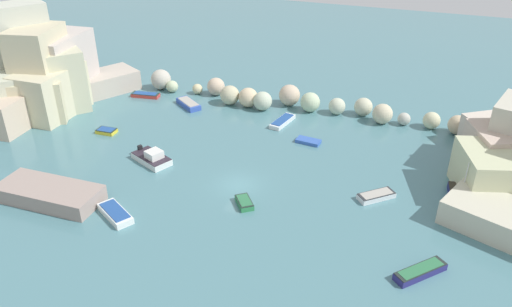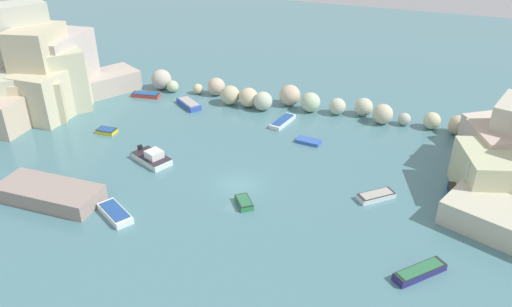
{
  "view_description": "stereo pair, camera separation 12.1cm",
  "coord_description": "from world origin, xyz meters",
  "px_view_note": "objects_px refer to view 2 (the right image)",
  "views": [
    {
      "loc": [
        16.1,
        -38.15,
        26.45
      ],
      "look_at": [
        0.0,
        4.82,
        1.0
      ],
      "focal_mm": 35.43,
      "sensor_mm": 36.0,
      "label": 1
    },
    {
      "loc": [
        16.21,
        -38.11,
        26.45
      ],
      "look_at": [
        0.0,
        4.82,
        1.0
      ],
      "focal_mm": 35.43,
      "sensor_mm": 36.0,
      "label": 2
    }
  ],
  "objects_px": {
    "moored_boat_6": "(152,158)",
    "moored_boat_9": "(283,121)",
    "moored_boat_10": "(146,95)",
    "moored_boat_1": "(461,199)",
    "moored_boat_8": "(115,213)",
    "moored_boat_7": "(189,104)",
    "moored_boat_2": "(244,202)",
    "stone_dock": "(49,193)",
    "moored_boat_3": "(376,196)",
    "moored_boat_5": "(308,141)",
    "moored_boat_4": "(420,272)",
    "moored_boat_0": "(107,131)"
  },
  "relations": [
    {
      "from": "moored_boat_2",
      "to": "moored_boat_10",
      "type": "distance_m",
      "value": 29.08
    },
    {
      "from": "moored_boat_6",
      "to": "moored_boat_9",
      "type": "distance_m",
      "value": 16.9
    },
    {
      "from": "moored_boat_6",
      "to": "moored_boat_10",
      "type": "distance_m",
      "value": 18.15
    },
    {
      "from": "moored_boat_6",
      "to": "moored_boat_7",
      "type": "height_order",
      "value": "moored_boat_6"
    },
    {
      "from": "moored_boat_0",
      "to": "moored_boat_3",
      "type": "xyz_separation_m",
      "value": [
        31.57,
        -2.69,
        0.05
      ]
    },
    {
      "from": "moored_boat_5",
      "to": "moored_boat_1",
      "type": "bearing_deg",
      "value": -15.79
    },
    {
      "from": "moored_boat_1",
      "to": "moored_boat_6",
      "type": "xyz_separation_m",
      "value": [
        -30.37,
        -3.4,
        0.13
      ]
    },
    {
      "from": "moored_boat_3",
      "to": "moored_boat_5",
      "type": "bearing_deg",
      "value": -86.56
    },
    {
      "from": "stone_dock",
      "to": "moored_boat_0",
      "type": "xyz_separation_m",
      "value": [
        -3.43,
        13.59,
        -0.49
      ]
    },
    {
      "from": "moored_boat_1",
      "to": "moored_boat_2",
      "type": "relative_size",
      "value": 2.0
    },
    {
      "from": "moored_boat_8",
      "to": "moored_boat_6",
      "type": "bearing_deg",
      "value": -48.14
    },
    {
      "from": "moored_boat_7",
      "to": "moored_boat_8",
      "type": "distance_m",
      "value": 24.4
    },
    {
      "from": "moored_boat_0",
      "to": "moored_boat_1",
      "type": "relative_size",
      "value": 0.45
    },
    {
      "from": "moored_boat_6",
      "to": "moored_boat_9",
      "type": "height_order",
      "value": "moored_boat_6"
    },
    {
      "from": "stone_dock",
      "to": "moored_boat_8",
      "type": "relative_size",
      "value": 2.25
    },
    {
      "from": "moored_boat_0",
      "to": "moored_boat_10",
      "type": "relative_size",
      "value": 0.59
    },
    {
      "from": "stone_dock",
      "to": "moored_boat_7",
      "type": "height_order",
      "value": "stone_dock"
    },
    {
      "from": "moored_boat_0",
      "to": "moored_boat_7",
      "type": "height_order",
      "value": "moored_boat_7"
    },
    {
      "from": "moored_boat_1",
      "to": "moored_boat_10",
      "type": "height_order",
      "value": "moored_boat_1"
    },
    {
      "from": "moored_boat_1",
      "to": "moored_boat_3",
      "type": "distance_m",
      "value": 7.61
    },
    {
      "from": "moored_boat_10",
      "to": "moored_boat_6",
      "type": "bearing_deg",
      "value": -64.86
    },
    {
      "from": "moored_boat_1",
      "to": "moored_boat_8",
      "type": "relative_size",
      "value": 1.19
    },
    {
      "from": "moored_boat_1",
      "to": "moored_boat_6",
      "type": "distance_m",
      "value": 30.56
    },
    {
      "from": "moored_boat_2",
      "to": "moored_boat_7",
      "type": "distance_m",
      "value": 23.66
    },
    {
      "from": "moored_boat_2",
      "to": "moored_boat_5",
      "type": "distance_m",
      "value": 14.05
    },
    {
      "from": "moored_boat_9",
      "to": "moored_boat_10",
      "type": "bearing_deg",
      "value": 96.7
    },
    {
      "from": "moored_boat_2",
      "to": "moored_boat_6",
      "type": "height_order",
      "value": "moored_boat_6"
    },
    {
      "from": "moored_boat_0",
      "to": "moored_boat_1",
      "type": "height_order",
      "value": "moored_boat_1"
    },
    {
      "from": "moored_boat_2",
      "to": "moored_boat_10",
      "type": "relative_size",
      "value": 0.65
    },
    {
      "from": "moored_boat_0",
      "to": "moored_boat_2",
      "type": "bearing_deg",
      "value": -23.81
    },
    {
      "from": "moored_boat_0",
      "to": "moored_boat_9",
      "type": "bearing_deg",
      "value": 25.06
    },
    {
      "from": "moored_boat_2",
      "to": "moored_boat_7",
      "type": "xyz_separation_m",
      "value": [
        -15.07,
        18.24,
        0.05
      ]
    },
    {
      "from": "moored_boat_4",
      "to": "moored_boat_7",
      "type": "relative_size",
      "value": 0.95
    },
    {
      "from": "stone_dock",
      "to": "moored_boat_10",
      "type": "relative_size",
      "value": 2.48
    },
    {
      "from": "stone_dock",
      "to": "moored_boat_0",
      "type": "height_order",
      "value": "stone_dock"
    },
    {
      "from": "moored_boat_0",
      "to": "moored_boat_8",
      "type": "relative_size",
      "value": 0.53
    },
    {
      "from": "moored_boat_4",
      "to": "moored_boat_8",
      "type": "xyz_separation_m",
      "value": [
        -25.77,
        -1.75,
        -0.01
      ]
    },
    {
      "from": "stone_dock",
      "to": "moored_boat_7",
      "type": "relative_size",
      "value": 2.27
    },
    {
      "from": "moored_boat_3",
      "to": "moored_boat_8",
      "type": "distance_m",
      "value": 23.74
    },
    {
      "from": "moored_boat_8",
      "to": "moored_boat_9",
      "type": "xyz_separation_m",
      "value": [
        7.94,
        23.24,
        -0.05
      ]
    },
    {
      "from": "moored_boat_10",
      "to": "stone_dock",
      "type": "bearing_deg",
      "value": -87.14
    },
    {
      "from": "moored_boat_2",
      "to": "moored_boat_5",
      "type": "height_order",
      "value": "moored_boat_2"
    },
    {
      "from": "moored_boat_5",
      "to": "moored_boat_7",
      "type": "distance_m",
      "value": 17.83
    },
    {
      "from": "moored_boat_4",
      "to": "moored_boat_5",
      "type": "relative_size",
      "value": 1.43
    },
    {
      "from": "moored_boat_4",
      "to": "moored_boat_5",
      "type": "xyz_separation_m",
      "value": [
        -13.56,
        17.75,
        -0.14
      ]
    },
    {
      "from": "moored_boat_2",
      "to": "moored_boat_1",
      "type": "bearing_deg",
      "value": 73.76
    },
    {
      "from": "moored_boat_8",
      "to": "moored_boat_5",
      "type": "bearing_deg",
      "value": -91.77
    },
    {
      "from": "moored_boat_4",
      "to": "moored_boat_5",
      "type": "bearing_deg",
      "value": -100.51
    },
    {
      "from": "moored_boat_8",
      "to": "moored_boat_4",
      "type": "bearing_deg",
      "value": -145.85
    },
    {
      "from": "moored_boat_5",
      "to": "moored_boat_10",
      "type": "height_order",
      "value": "moored_boat_10"
    }
  ]
}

